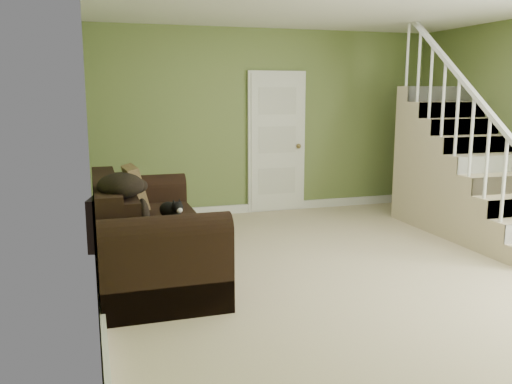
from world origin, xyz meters
TOP-DOWN VIEW (x-y plane):
  - floor at (0.00, 0.00)m, footprint 5.00×5.50m
  - wall_back at (0.00, 2.75)m, footprint 5.00×0.04m
  - wall_left at (-2.50, 0.00)m, footprint 0.04×5.50m
  - baseboard_back at (0.00, 2.72)m, footprint 5.00×0.04m
  - baseboard_left at (-2.47, 0.00)m, footprint 0.04×5.50m
  - door at (0.10, 2.71)m, footprint 0.86×0.12m
  - staircase at (1.99, 0.97)m, footprint 1.00×2.51m
  - sofa at (-2.02, 0.44)m, footprint 1.02×2.37m
  - side_table at (-2.28, 1.41)m, footprint 0.59×0.59m
  - cat at (-1.77, 0.50)m, footprint 0.29×0.46m
  - banana at (-1.83, -0.10)m, footprint 0.07×0.22m
  - throw_pillow at (-2.04, 1.22)m, footprint 0.27×0.49m
  - throw_blanket at (-2.26, -0.11)m, footprint 0.50×0.58m

SIDE VIEW (x-z plane):
  - floor at x=0.00m, z-range -0.01..0.01m
  - baseboard_back at x=0.00m, z-range 0.00..0.12m
  - baseboard_left at x=-2.47m, z-range 0.00..0.12m
  - side_table at x=-2.28m, z-range -0.10..0.71m
  - sofa at x=-2.02m, z-range -0.11..0.83m
  - banana at x=-1.83m, z-range 0.51..0.57m
  - cat at x=-1.77m, z-range 0.48..0.71m
  - staircase at x=1.99m, z-range -0.77..2.05m
  - throw_pillow at x=-2.04m, z-range 0.47..0.95m
  - throw_blanket at x=-2.26m, z-range 0.87..1.07m
  - door at x=0.10m, z-range 0.00..2.02m
  - wall_back at x=0.00m, z-range 0.00..2.60m
  - wall_left at x=-2.50m, z-range 0.00..2.60m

